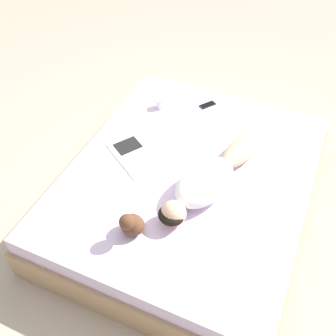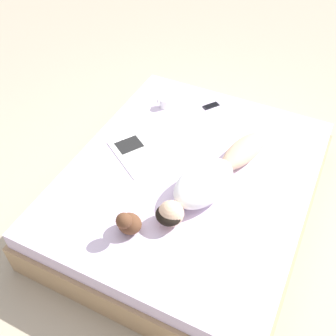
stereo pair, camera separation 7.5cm
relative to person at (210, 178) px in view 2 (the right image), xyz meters
name	(u,v)px [view 2 (the right image)]	position (x,y,z in m)	size (l,w,h in m)	color
ground_plane	(188,207)	(0.19, -0.08, -0.53)	(12.00, 12.00, 0.00)	#B7A88E
bed	(189,191)	(0.19, -0.08, -0.31)	(1.84, 2.22, 0.43)	tan
person	(210,178)	(0.00, 0.00, 0.00)	(0.55, 1.23, 0.21)	#DBB28E
open_magazine	(136,154)	(0.66, -0.07, -0.09)	(0.57, 0.51, 0.01)	white
coffee_mug	(164,103)	(0.73, -0.73, -0.05)	(0.11, 0.08, 0.09)	white
cell_phone	(211,106)	(0.35, -0.93, -0.09)	(0.14, 0.16, 0.01)	black
plush_toy	(128,223)	(0.33, 0.60, 0.00)	(0.17, 0.19, 0.23)	brown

